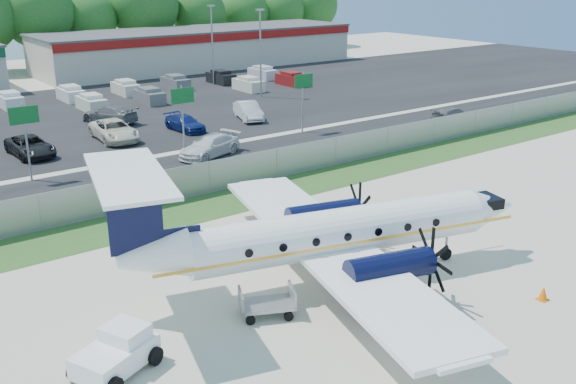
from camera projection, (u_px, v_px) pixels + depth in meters
ground at (368, 277)px, 28.29m from camera, size 170.00×170.00×0.00m
grass_verge at (227, 202)px, 37.42m from camera, size 170.00×4.00×0.02m
access_road at (173, 173)px, 42.75m from camera, size 170.00×8.00×0.02m
parking_lot at (68, 118)px, 58.72m from camera, size 170.00×32.00×0.02m
perimeter_fence at (209, 177)px, 38.62m from camera, size 120.00×0.06×1.99m
building_east at (200, 48)px, 89.16m from camera, size 44.40×12.40×5.24m
sign_left at (25, 126)px, 40.06m from camera, size 1.80×0.26×5.00m
sign_mid at (183, 105)px, 46.22m from camera, size 1.80×0.26×5.00m
sign_right at (303, 89)px, 52.39m from camera, size 1.80×0.26×5.00m
light_pole_ne at (260, 47)px, 66.70m from camera, size 0.90×0.35×9.09m
light_pole_se at (212, 39)px, 74.31m from camera, size 0.90×0.35×9.09m
aircraft at (332, 233)px, 27.17m from camera, size 19.32×18.89×5.90m
pushback_tug at (118, 352)px, 21.50m from camera, size 3.18×2.84×1.47m
baggage_cart_near at (267, 303)px, 24.99m from camera, size 2.46×2.04×1.12m
baggage_cart_far at (388, 290)px, 26.08m from camera, size 2.00×1.24×1.04m
cone_nose at (473, 212)px, 35.13m from camera, size 0.43×0.43×0.61m
cone_port_wing at (543, 294)px, 26.24m from camera, size 0.42×0.42×0.60m
cone_starboard_wing at (228, 247)px, 30.67m from camera, size 0.44×0.44×0.62m
road_car_mid at (210, 156)px, 46.70m from camera, size 5.62×3.70×1.51m
road_car_east at (453, 122)px, 57.35m from camera, size 4.59×2.28×1.28m
parked_car_b at (32, 156)px, 46.78m from camera, size 2.70×5.35×1.45m
parked_car_c at (115, 140)px, 51.06m from camera, size 3.02×5.97×1.62m
parked_car_d at (185, 131)px, 54.07m from camera, size 2.15×4.62×1.31m
parked_car_e at (249, 119)px, 58.18m from camera, size 3.07×5.14×1.60m
parked_car_g at (110, 123)px, 56.91m from camera, size 4.17×5.84×1.57m
far_parking_rows at (51, 109)px, 62.53m from camera, size 56.00×10.00×1.60m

